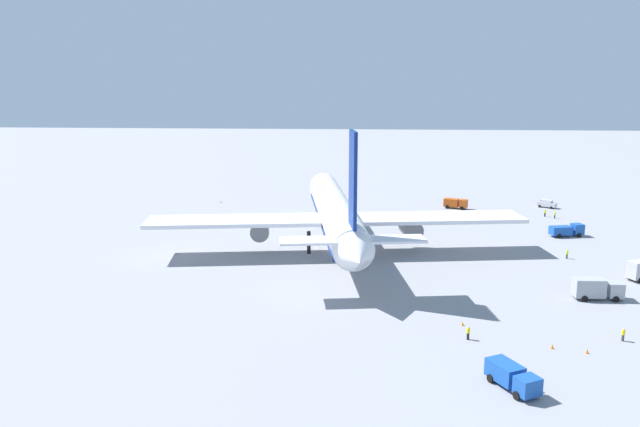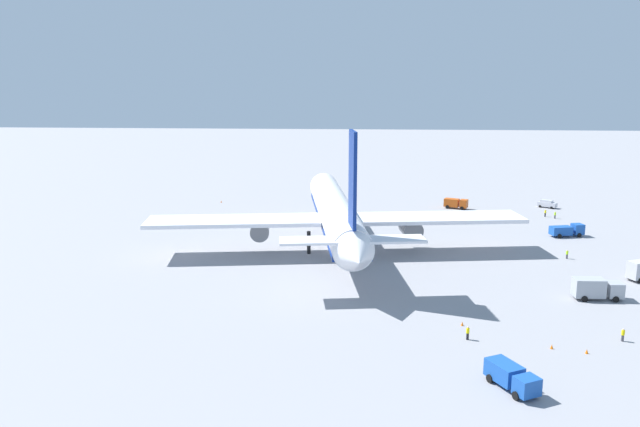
% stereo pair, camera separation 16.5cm
% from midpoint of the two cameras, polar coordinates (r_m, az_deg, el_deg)
% --- Properties ---
extents(ground_plane, '(600.00, 600.00, 0.00)m').
position_cam_midpoint_polar(ground_plane, '(119.45, 1.40, -3.25)').
color(ground_plane, gray).
extents(airliner, '(67.81, 69.75, 24.51)m').
position_cam_midpoint_polar(airliner, '(116.50, 1.52, -0.00)').
color(airliner, white).
rests_on(airliner, ground).
extents(service_truck_0, '(4.14, 6.06, 2.47)m').
position_cam_midpoint_polar(service_truck_0, '(160.23, 12.28, 0.93)').
color(service_truck_0, '#BF4C14').
rests_on(service_truck_0, ground).
extents(service_truck_1, '(3.75, 7.18, 2.55)m').
position_cam_midpoint_polar(service_truck_1, '(138.31, 21.61, -1.41)').
color(service_truck_1, '#194CA5').
rests_on(service_truck_1, ground).
extents(service_truck_2, '(2.90, 7.01, 3.15)m').
position_cam_midpoint_polar(service_truck_2, '(100.70, 23.87, -6.23)').
color(service_truck_2, '#999EA5').
rests_on(service_truck_2, ground).
extents(service_truck_3, '(6.68, 5.01, 2.38)m').
position_cam_midpoint_polar(service_truck_3, '(70.05, 17.08, -13.98)').
color(service_truck_3, '#194CA5').
rests_on(service_truck_3, ground).
extents(service_van, '(4.11, 4.71, 1.97)m').
position_cam_midpoint_polar(service_van, '(167.95, 20.00, 0.85)').
color(service_van, silver).
rests_on(service_van, ground).
extents(ground_worker_0, '(0.50, 0.50, 1.66)m').
position_cam_midpoint_polar(ground_worker_0, '(155.38, 20.64, -0.13)').
color(ground_worker_0, '#3F3F47').
rests_on(ground_worker_0, ground).
extents(ground_worker_1, '(0.52, 0.52, 1.73)m').
position_cam_midpoint_polar(ground_worker_1, '(80.88, 13.36, -10.53)').
color(ground_worker_1, black).
rests_on(ground_worker_1, ground).
extents(ground_worker_2, '(0.57, 0.57, 1.64)m').
position_cam_midpoint_polar(ground_worker_2, '(121.31, 21.61, -3.47)').
color(ground_worker_2, '#3F3F47').
rests_on(ground_worker_2, ground).
extents(ground_worker_3, '(0.44, 0.44, 1.78)m').
position_cam_midpoint_polar(ground_worker_3, '(148.03, 17.74, -0.47)').
color(ground_worker_3, black).
rests_on(ground_worker_3, ground).
extents(ground_worker_4, '(0.56, 0.56, 1.77)m').
position_cam_midpoint_polar(ground_worker_4, '(156.67, 19.85, 0.05)').
color(ground_worker_4, black).
rests_on(ground_worker_4, ground).
extents(ground_worker_5, '(0.43, 0.43, 1.65)m').
position_cam_midpoint_polar(ground_worker_5, '(86.79, 25.91, -9.90)').
color(ground_worker_5, '#3F3F47').
rests_on(ground_worker_5, ground).
extents(traffic_cone_0, '(0.36, 0.36, 0.55)m').
position_cam_midpoint_polar(traffic_cone_0, '(166.74, -8.96, 1.09)').
color(traffic_cone_0, orange).
rests_on(traffic_cone_0, ground).
extents(traffic_cone_1, '(0.36, 0.36, 0.55)m').
position_cam_midpoint_polar(traffic_cone_1, '(85.26, 12.88, -9.75)').
color(traffic_cone_1, orange).
rests_on(traffic_cone_1, ground).
extents(traffic_cone_2, '(0.36, 0.36, 0.55)m').
position_cam_midpoint_polar(traffic_cone_2, '(81.61, 23.17, -11.46)').
color(traffic_cone_2, orange).
rests_on(traffic_cone_2, ground).
extents(traffic_cone_3, '(0.36, 0.36, 0.55)m').
position_cam_midpoint_polar(traffic_cone_3, '(81.42, 20.40, -11.29)').
color(traffic_cone_3, orange).
rests_on(traffic_cone_3, ground).
extents(traffic_cone_4, '(0.36, 0.36, 0.55)m').
position_cam_midpoint_polar(traffic_cone_4, '(146.01, 15.26, -0.74)').
color(traffic_cone_4, orange).
rests_on(traffic_cone_4, ground).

